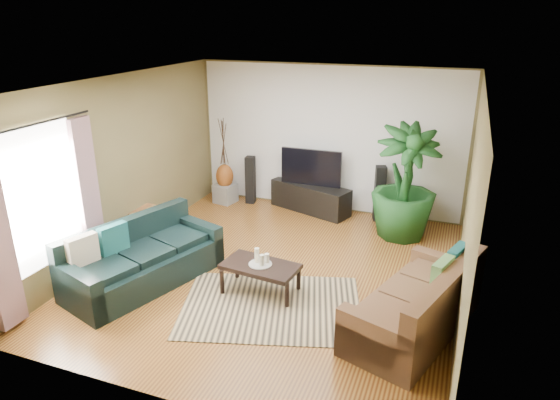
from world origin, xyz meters
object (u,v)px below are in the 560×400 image
at_px(television, 311,167).
at_px(pedestal, 225,193).
at_px(vase, 225,176).
at_px(coffee_table, 261,278).
at_px(side_table, 152,226).
at_px(tv_stand, 310,198).
at_px(speaker_left, 250,180).
at_px(speaker_right, 380,193).
at_px(potted_plant, 405,183).
at_px(sofa_left, 143,255).
at_px(sofa_right, 415,298).

relative_size(television, pedestal, 3.08).
bearing_deg(vase, coffee_table, -55.97).
xyz_separation_m(television, side_table, (-2.01, -2.24, -0.58)).
height_order(tv_stand, speaker_left, speaker_left).
relative_size(television, speaker_right, 1.13).
bearing_deg(speaker_left, pedestal, -168.71).
height_order(speaker_right, potted_plant, potted_plant).
xyz_separation_m(sofa_left, speaker_right, (2.64, 3.40, 0.08)).
relative_size(sofa_right, speaker_right, 1.98).
height_order(tv_stand, television, television).
height_order(coffee_table, side_table, side_table).
xyz_separation_m(sofa_left, potted_plant, (3.11, 2.83, 0.52)).
distance_m(tv_stand, television, 0.60).
height_order(potted_plant, side_table, potted_plant).
bearing_deg(tv_stand, pedestal, -155.61).
bearing_deg(side_table, pedestal, 81.95).
xyz_separation_m(sofa_left, tv_stand, (1.35, 3.40, -0.17)).
xyz_separation_m(sofa_left, sofa_right, (3.61, 0.17, 0.00)).
xyz_separation_m(potted_plant, side_table, (-3.77, -1.67, -0.67)).
bearing_deg(tv_stand, speaker_left, -160.92).
distance_m(speaker_left, vase, 0.51).
distance_m(tv_stand, speaker_right, 1.31).
height_order(sofa_right, tv_stand, sofa_right).
xyz_separation_m(vase, side_table, (-0.29, -2.08, -0.26)).
bearing_deg(tv_stand, speaker_right, 19.08).
relative_size(coffee_table, speaker_left, 1.07).
bearing_deg(speaker_left, television, -7.06).
relative_size(sofa_right, potted_plant, 1.06).
distance_m(speaker_right, side_table, 3.99).
height_order(sofa_right, potted_plant, potted_plant).
distance_m(sofa_right, television, 3.97).
height_order(sofa_left, speaker_left, speaker_left).
xyz_separation_m(sofa_right, coffee_table, (-2.01, 0.16, -0.22)).
bearing_deg(side_table, sofa_right, -13.07).
distance_m(sofa_left, pedestal, 3.27).
bearing_deg(sofa_left, pedestal, 24.71).
height_order(television, speaker_right, television).
bearing_deg(sofa_left, television, -3.34).
height_order(sofa_left, pedestal, sofa_left).
distance_m(sofa_right, side_table, 4.39).
height_order(sofa_left, television, television).
bearing_deg(sofa_right, coffee_table, -75.83).
distance_m(television, speaker_left, 1.29).
bearing_deg(speaker_left, speaker_right, -7.06).
relative_size(tv_stand, speaker_right, 1.55).
xyz_separation_m(sofa_left, side_table, (-0.66, 1.16, -0.15)).
height_order(coffee_table, tv_stand, tv_stand).
bearing_deg(television, vase, -174.68).
relative_size(sofa_left, television, 1.89).
height_order(sofa_right, speaker_right, speaker_right).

